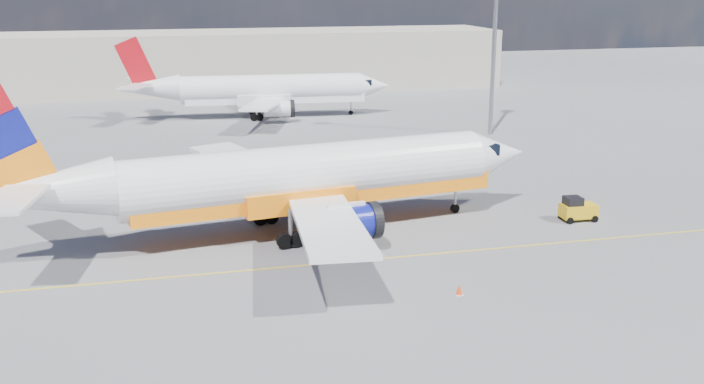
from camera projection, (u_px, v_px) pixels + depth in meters
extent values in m
plane|color=#58585C|center=(338.00, 283.00, 40.34)|extent=(240.00, 240.00, 0.00)
cube|color=yellow|center=(326.00, 263.00, 43.14)|extent=(70.00, 0.15, 0.01)
cube|color=#ACA494|center=(251.00, 60.00, 110.59)|extent=(70.00, 14.00, 8.00)
cylinder|color=white|center=(309.00, 173.00, 47.63)|extent=(23.06, 6.98, 3.52)
cone|color=white|center=(497.00, 154.00, 52.71)|extent=(4.63, 4.12, 3.52)
cone|color=white|center=(45.00, 193.00, 41.87)|extent=(7.68, 4.42, 3.35)
cube|color=black|center=(479.00, 148.00, 52.01)|extent=(2.11, 2.62, 0.73)
cube|color=orange|center=(317.00, 191.00, 48.14)|extent=(22.96, 6.36, 1.24)
cube|color=white|center=(252.00, 165.00, 53.72)|extent=(7.88, 12.74, 0.83)
cube|color=white|center=(329.00, 224.00, 40.85)|extent=(4.42, 12.68, 0.83)
cylinder|color=navy|center=(293.00, 185.00, 52.47)|extent=(3.99, 2.52, 1.97)
cylinder|color=navy|center=(346.00, 223.00, 44.19)|extent=(3.99, 2.52, 1.97)
cylinder|color=black|center=(316.00, 182.00, 53.09)|extent=(0.85, 2.23, 2.18)
cylinder|color=black|center=(373.00, 220.00, 44.82)|extent=(0.85, 2.23, 2.18)
cube|color=orange|center=(6.00, 137.00, 40.45)|extent=(4.85, 1.05, 6.46)
cube|color=white|center=(11.00, 170.00, 44.04)|extent=(4.37, 5.65, 0.19)
cube|color=white|center=(12.00, 200.00, 38.16)|extent=(3.08, 5.48, 0.19)
cylinder|color=#929299|center=(455.00, 194.00, 52.18)|extent=(0.21, 0.21, 2.18)
cylinder|color=black|center=(455.00, 208.00, 52.44)|extent=(0.61, 0.33, 0.58)
cylinder|color=black|center=(266.00, 217.00, 49.91)|extent=(0.98, 0.53, 0.93)
cylinder|color=black|center=(291.00, 240.00, 45.50)|extent=(0.98, 0.53, 0.93)
cylinder|color=white|center=(271.00, 88.00, 87.68)|extent=(20.12, 4.52, 3.08)
cone|color=white|center=(374.00, 86.00, 89.66)|extent=(3.84, 3.34, 3.08)
cone|color=white|center=(150.00, 88.00, 85.39)|extent=(6.54, 3.38, 2.93)
cube|color=black|center=(363.00, 82.00, 89.31)|extent=(1.69, 2.19, 0.63)
cube|color=white|center=(275.00, 97.00, 88.03)|extent=(20.08, 3.98, 1.09)
cube|color=white|center=(256.00, 88.00, 93.69)|extent=(4.72, 11.22, 0.73)
cube|color=white|center=(263.00, 104.00, 81.64)|extent=(6.15, 11.24, 0.73)
cylinder|color=white|center=(273.00, 98.00, 92.07)|extent=(3.38, 1.95, 1.72)
cylinder|color=white|center=(279.00, 109.00, 84.32)|extent=(3.38, 1.95, 1.72)
cylinder|color=black|center=(285.00, 97.00, 92.32)|extent=(0.59, 1.93, 1.90)
cylinder|color=black|center=(292.00, 108.00, 84.57)|extent=(0.59, 1.93, 1.90)
cube|color=#AF0D16|center=(136.00, 63.00, 84.43)|extent=(4.26, 0.58, 5.66)
cube|color=white|center=(139.00, 80.00, 87.76)|extent=(3.02, 4.88, 0.16)
cube|color=white|center=(135.00, 87.00, 82.25)|extent=(3.56, 4.95, 0.16)
cylinder|color=#929299|center=(351.00, 105.00, 89.77)|extent=(0.17, 0.17, 1.90)
cylinder|color=black|center=(351.00, 113.00, 90.00)|extent=(0.52, 0.25, 0.51)
cylinder|color=black|center=(255.00, 111.00, 90.19)|extent=(0.84, 0.40, 0.82)
cylinder|color=black|center=(257.00, 117.00, 86.06)|extent=(0.84, 0.40, 0.82)
cylinder|color=black|center=(561.00, 215.00, 51.16)|extent=(0.44, 0.19, 0.43)
cylinder|color=black|center=(570.00, 221.00, 50.02)|extent=(0.44, 0.19, 0.43)
cylinder|color=black|center=(585.00, 214.00, 51.53)|extent=(0.44, 0.19, 0.43)
cylinder|color=black|center=(595.00, 219.00, 50.38)|extent=(0.44, 0.19, 0.43)
cube|color=gold|center=(578.00, 211.00, 50.66)|extent=(2.29, 1.28, 0.87)
cube|color=black|center=(573.00, 201.00, 50.38)|extent=(1.07, 1.07, 0.52)
cube|color=white|center=(459.00, 294.00, 38.88)|extent=(0.38, 0.38, 0.04)
cone|color=#FF380A|center=(459.00, 289.00, 38.81)|extent=(0.33, 0.33, 0.50)
cylinder|color=#929299|center=(495.00, 34.00, 76.15)|extent=(0.44, 0.44, 19.80)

